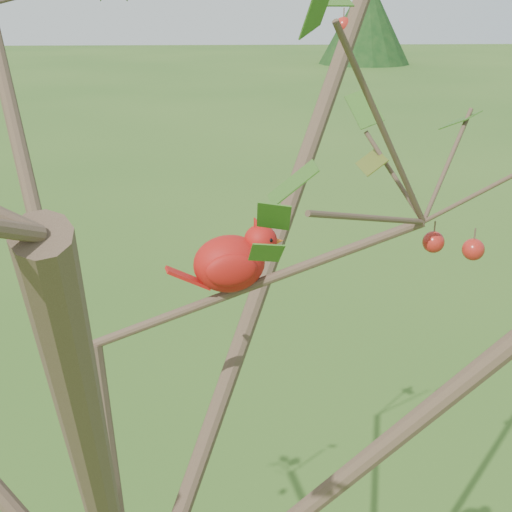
% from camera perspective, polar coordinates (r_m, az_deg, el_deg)
% --- Properties ---
extents(crabapple_tree, '(2.35, 2.05, 2.95)m').
position_cam_1_polar(crabapple_tree, '(1.20, -10.97, -2.34)').
color(crabapple_tree, '#453425').
rests_on(crabapple_tree, ground).
extents(cardinal, '(0.22, 0.13, 0.15)m').
position_cam_1_polar(cardinal, '(1.28, -1.85, -0.35)').
color(cardinal, red).
rests_on(cardinal, ground).
extents(distant_trees, '(41.79, 10.23, 3.39)m').
position_cam_1_polar(distant_trees, '(25.88, -9.90, 17.48)').
color(distant_trees, '#453425').
rests_on(distant_trees, ground).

